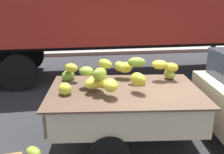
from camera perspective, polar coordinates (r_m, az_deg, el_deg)
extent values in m
plane|color=#28282B|center=(5.23, 12.99, -13.57)|extent=(220.00, 220.00, 0.00)
cube|color=gray|center=(12.70, -0.19, 5.74)|extent=(80.00, 0.80, 0.16)
cube|color=#CCB793|center=(4.74, 2.77, -8.60)|extent=(2.74, 1.91, 0.08)
cube|color=#CCB793|center=(5.38, 2.01, -2.32)|extent=(2.58, 0.31, 0.44)
cube|color=#CCB793|center=(3.90, 3.94, -10.37)|extent=(2.58, 0.31, 0.44)
cube|color=#CCB793|center=(4.91, 17.77, -5.17)|extent=(0.22, 1.66, 0.44)
cube|color=#CCB793|center=(4.69, -12.89, -5.85)|extent=(0.22, 1.66, 0.44)
cube|color=#B21914|center=(5.42, 1.99, -2.61)|extent=(2.47, 0.26, 0.07)
cube|color=brown|center=(4.54, 2.86, -3.04)|extent=(2.87, 2.05, 0.03)
ellipsoid|color=#A5AD30|center=(5.12, 1.74, 2.43)|extent=(0.27, 0.33, 0.20)
ellipsoid|color=yellow|center=(4.44, -3.59, -1.00)|extent=(0.37, 0.44, 0.21)
ellipsoid|color=#A9AF2F|center=(4.72, -1.61, 2.97)|extent=(0.34, 0.37, 0.18)
ellipsoid|color=gold|center=(4.12, -0.37, -1.88)|extent=(0.28, 0.35, 0.21)
ellipsoid|color=gold|center=(4.39, -4.16, -1.30)|extent=(0.42, 0.44, 0.20)
ellipsoid|color=#96A831|center=(5.22, 12.82, 0.62)|extent=(0.25, 0.32, 0.20)
ellipsoid|color=olive|center=(4.24, -2.79, 0.63)|extent=(0.35, 0.35, 0.22)
ellipsoid|color=gold|center=(4.38, -10.53, -2.68)|extent=(0.24, 0.29, 0.22)
ellipsoid|color=gold|center=(5.09, 3.05, 2.18)|extent=(0.38, 0.36, 0.22)
ellipsoid|color=gold|center=(4.35, 5.90, -0.56)|extent=(0.32, 0.38, 0.24)
ellipsoid|color=gold|center=(5.05, 10.71, 2.74)|extent=(0.37, 0.31, 0.18)
ellipsoid|color=gold|center=(4.97, -9.15, 2.05)|extent=(0.35, 0.33, 0.17)
ellipsoid|color=olive|center=(5.15, -9.86, 0.27)|extent=(0.35, 0.41, 0.23)
ellipsoid|color=olive|center=(4.60, -5.79, 1.34)|extent=(0.37, 0.37, 0.17)
ellipsoid|color=gold|center=(5.11, 13.13, 2.11)|extent=(0.33, 0.29, 0.19)
ellipsoid|color=olive|center=(4.83, 5.53, 3.34)|extent=(0.37, 0.27, 0.19)
cylinder|color=black|center=(5.56, -1.21, -7.44)|extent=(0.66, 0.26, 0.64)
cylinder|color=black|center=(4.16, -0.59, -16.80)|extent=(0.66, 0.26, 0.64)
cube|color=black|center=(9.08, 3.67, 7.54)|extent=(11.05, 0.61, 0.30)
cylinder|color=black|center=(10.26, -18.07, 4.67)|extent=(1.09, 0.32, 1.08)
cylinder|color=black|center=(7.96, -20.43, 0.90)|extent=(1.09, 0.32, 1.08)
cylinder|color=black|center=(10.48, -23.93, 4.28)|extent=(1.09, 0.32, 1.08)
cylinder|color=#38383A|center=(10.41, 21.68, 4.96)|extent=(0.18, 0.18, 1.25)
ellipsoid|color=#90A430|center=(4.77, -17.22, -15.98)|extent=(0.39, 0.41, 0.19)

